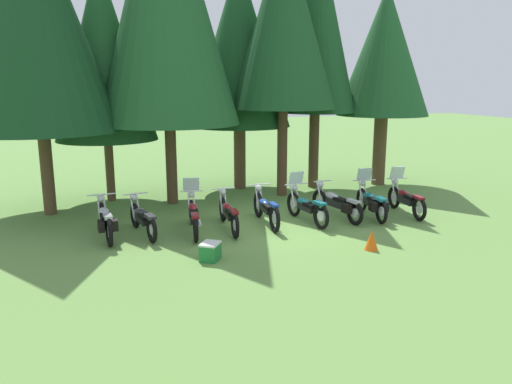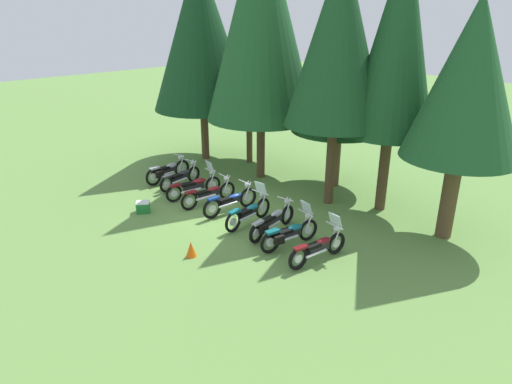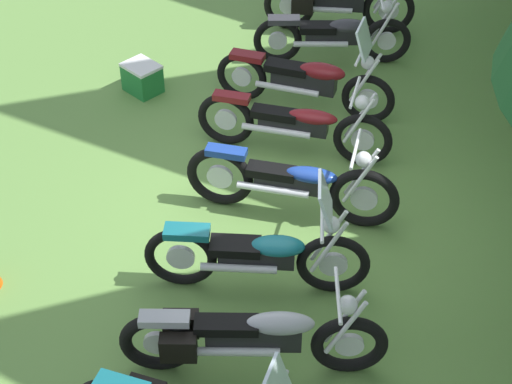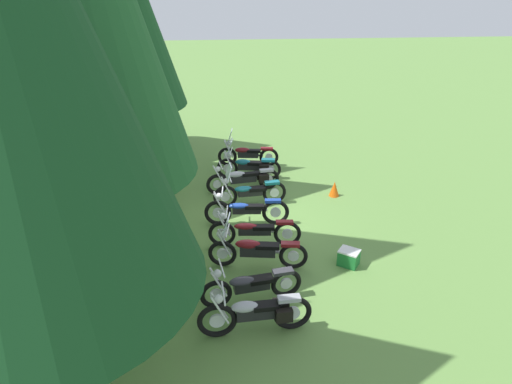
{
  "view_description": "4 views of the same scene",
  "coord_description": "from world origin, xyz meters",
  "px_view_note": "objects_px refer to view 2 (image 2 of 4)",
  "views": [
    {
      "loc": [
        -4.8,
        -12.64,
        3.9
      ],
      "look_at": [
        -0.27,
        0.16,
        0.91
      ],
      "focal_mm": 35.32,
      "sensor_mm": 36.0,
      "label": 1
    },
    {
      "loc": [
        11.49,
        -9.54,
        6.84
      ],
      "look_at": [
        0.51,
        0.78,
        0.74
      ],
      "focal_mm": 31.87,
      "sensor_mm": 36.0,
      "label": 2
    },
    {
      "loc": [
        6.72,
        0.75,
        5.92
      ],
      "look_at": [
        0.41,
        -0.29,
        0.62
      ],
      "focal_mm": 56.79,
      "sensor_mm": 36.0,
      "label": 3
    },
    {
      "loc": [
        -11.22,
        0.81,
        6.34
      ],
      "look_at": [
        0.53,
        -0.29,
        0.73
      ],
      "focal_mm": 32.28,
      "sensor_mm": 36.0,
      "label": 4
    }
  ],
  "objects_px": {
    "motorcycle_4": "(231,201)",
    "motorcycle_6": "(272,221)",
    "motorcycle_0": "(167,171)",
    "motorcycle_7": "(289,233)",
    "motorcycle_8": "(319,247)",
    "pine_tree_3": "(342,57)",
    "traffic_cone": "(191,249)",
    "pine_tree_0": "(201,33)",
    "motorcycle_1": "(181,177)",
    "pine_tree_6": "(469,80)",
    "motorcycle_3": "(209,194)",
    "pine_tree_5": "(398,39)",
    "motorcycle_5": "(249,212)",
    "pine_tree_4": "(339,39)",
    "motorcycle_2": "(195,186)",
    "pine_tree_2": "(261,17)",
    "picnic_cooler": "(143,207)",
    "pine_tree_1": "(249,58)"
  },
  "relations": [
    {
      "from": "picnic_cooler",
      "to": "traffic_cone",
      "type": "bearing_deg",
      "value": -8.91
    },
    {
      "from": "motorcycle_5",
      "to": "pine_tree_0",
      "type": "distance_m",
      "value": 9.36
    },
    {
      "from": "motorcycle_0",
      "to": "traffic_cone",
      "type": "xyz_separation_m",
      "value": [
        5.86,
        -3.0,
        -0.23
      ]
    },
    {
      "from": "motorcycle_4",
      "to": "picnic_cooler",
      "type": "relative_size",
      "value": 3.91
    },
    {
      "from": "motorcycle_6",
      "to": "motorcycle_0",
      "type": "bearing_deg",
      "value": 79.54
    },
    {
      "from": "pine_tree_3",
      "to": "pine_tree_6",
      "type": "xyz_separation_m",
      "value": [
        5.29,
        -1.09,
        -0.2
      ]
    },
    {
      "from": "motorcycle_5",
      "to": "pine_tree_4",
      "type": "xyz_separation_m",
      "value": [
        0.68,
        3.46,
        5.45
      ]
    },
    {
      "from": "motorcycle_1",
      "to": "motorcycle_7",
      "type": "distance_m",
      "value": 6.55
    },
    {
      "from": "motorcycle_0",
      "to": "motorcycle_4",
      "type": "bearing_deg",
      "value": -94.8
    },
    {
      "from": "motorcycle_3",
      "to": "motorcycle_5",
      "type": "xyz_separation_m",
      "value": [
        2.27,
        -0.06,
        0.03
      ]
    },
    {
      "from": "pine_tree_4",
      "to": "traffic_cone",
      "type": "relative_size",
      "value": 18.46
    },
    {
      "from": "motorcycle_1",
      "to": "motorcycle_7",
      "type": "bearing_deg",
      "value": -103.28
    },
    {
      "from": "motorcycle_5",
      "to": "pine_tree_0",
      "type": "bearing_deg",
      "value": 58.08
    },
    {
      "from": "motorcycle_2",
      "to": "pine_tree_4",
      "type": "xyz_separation_m",
      "value": [
        3.9,
        3.36,
        5.44
      ]
    },
    {
      "from": "motorcycle_2",
      "to": "motorcycle_3",
      "type": "relative_size",
      "value": 0.99
    },
    {
      "from": "motorcycle_7",
      "to": "pine_tree_5",
      "type": "relative_size",
      "value": 0.24
    },
    {
      "from": "motorcycle_3",
      "to": "pine_tree_2",
      "type": "height_order",
      "value": "pine_tree_2"
    },
    {
      "from": "pine_tree_2",
      "to": "pine_tree_5",
      "type": "distance_m",
      "value": 5.58
    },
    {
      "from": "motorcycle_8",
      "to": "pine_tree_3",
      "type": "relative_size",
      "value": 0.27
    },
    {
      "from": "motorcycle_5",
      "to": "pine_tree_3",
      "type": "bearing_deg",
      "value": -1.69
    },
    {
      "from": "motorcycle_4",
      "to": "motorcycle_6",
      "type": "height_order",
      "value": "motorcycle_4"
    },
    {
      "from": "pine_tree_6",
      "to": "pine_tree_1",
      "type": "bearing_deg",
      "value": 176.45
    },
    {
      "from": "motorcycle_1",
      "to": "pine_tree_6",
      "type": "height_order",
      "value": "pine_tree_6"
    },
    {
      "from": "pine_tree_6",
      "to": "picnic_cooler",
      "type": "bearing_deg",
      "value": -143.51
    },
    {
      "from": "motorcycle_3",
      "to": "pine_tree_5",
      "type": "distance_m",
      "value": 8.38
    },
    {
      "from": "motorcycle_3",
      "to": "motorcycle_8",
      "type": "xyz_separation_m",
      "value": [
        5.46,
        -0.24,
        0.02
      ]
    },
    {
      "from": "motorcycle_3",
      "to": "pine_tree_6",
      "type": "bearing_deg",
      "value": -56.09
    },
    {
      "from": "pine_tree_4",
      "to": "motorcycle_7",
      "type": "bearing_deg",
      "value": -69.76
    },
    {
      "from": "motorcycle_7",
      "to": "motorcycle_6",
      "type": "bearing_deg",
      "value": 85.78
    },
    {
      "from": "motorcycle_8",
      "to": "pine_tree_6",
      "type": "distance_m",
      "value": 6.39
    },
    {
      "from": "pine_tree_5",
      "to": "pine_tree_2",
      "type": "bearing_deg",
      "value": -171.57
    },
    {
      "from": "pine_tree_2",
      "to": "traffic_cone",
      "type": "bearing_deg",
      "value": -60.34
    },
    {
      "from": "pine_tree_1",
      "to": "motorcycle_0",
      "type": "bearing_deg",
      "value": -95.5
    },
    {
      "from": "traffic_cone",
      "to": "pine_tree_0",
      "type": "bearing_deg",
      "value": 140.03
    },
    {
      "from": "motorcycle_0",
      "to": "motorcycle_1",
      "type": "height_order",
      "value": "motorcycle_0"
    },
    {
      "from": "motorcycle_2",
      "to": "traffic_cone",
      "type": "distance_m",
      "value": 4.61
    },
    {
      "from": "pine_tree_6",
      "to": "motorcycle_3",
      "type": "bearing_deg",
      "value": -151.34
    },
    {
      "from": "motorcycle_0",
      "to": "motorcycle_7",
      "type": "distance_m",
      "value": 7.47
    },
    {
      "from": "motorcycle_3",
      "to": "pine_tree_1",
      "type": "xyz_separation_m",
      "value": [
        -2.75,
        4.56,
        4.4
      ]
    },
    {
      "from": "motorcycle_0",
      "to": "pine_tree_5",
      "type": "bearing_deg",
      "value": -65.53
    },
    {
      "from": "motorcycle_5",
      "to": "motorcycle_8",
      "type": "relative_size",
      "value": 1.01
    },
    {
      "from": "pine_tree_0",
      "to": "traffic_cone",
      "type": "distance_m",
      "value": 11.04
    },
    {
      "from": "motorcycle_0",
      "to": "motorcycle_6",
      "type": "bearing_deg",
      "value": -95.25
    },
    {
      "from": "motorcycle_4",
      "to": "pine_tree_5",
      "type": "relative_size",
      "value": 0.26
    },
    {
      "from": "motorcycle_4",
      "to": "motorcycle_5",
      "type": "xyz_separation_m",
      "value": [
        1.15,
        -0.17,
        0.02
      ]
    },
    {
      "from": "motorcycle_0",
      "to": "motorcycle_1",
      "type": "distance_m",
      "value": 0.93
    },
    {
      "from": "picnic_cooler",
      "to": "traffic_cone",
      "type": "xyz_separation_m",
      "value": [
        3.77,
        -0.59,
        0.04
      ]
    },
    {
      "from": "picnic_cooler",
      "to": "motorcycle_3",
      "type": "bearing_deg",
      "value": 63.86
    },
    {
      "from": "motorcycle_2",
      "to": "pine_tree_6",
      "type": "distance_m",
      "value": 10.1
    },
    {
      "from": "pine_tree_3",
      "to": "pine_tree_6",
      "type": "bearing_deg",
      "value": -11.6
    }
  ]
}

